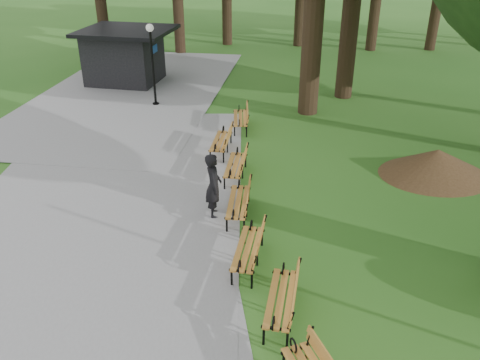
{
  "coord_description": "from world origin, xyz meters",
  "views": [
    {
      "loc": [
        -0.36,
        -8.57,
        7.01
      ],
      "look_at": [
        -0.05,
        2.86,
        1.1
      ],
      "focal_mm": 37.19,
      "sensor_mm": 36.0,
      "label": 1
    }
  ],
  "objects_px": {
    "bench_4": "(238,202)",
    "bench_7": "(240,118)",
    "person": "(214,186)",
    "bench_5": "(236,165)",
    "dirt_mound": "(436,163)",
    "lamp_post": "(151,48)",
    "bench_3": "(248,249)",
    "bench_2": "(281,299)",
    "kiosk": "(124,56)",
    "bench_6": "(221,141)"
  },
  "relations": [
    {
      "from": "bench_4",
      "to": "bench_7",
      "type": "xyz_separation_m",
      "value": [
        0.24,
        6.41,
        0.0
      ]
    },
    {
      "from": "person",
      "to": "bench_5",
      "type": "height_order",
      "value": "person"
    },
    {
      "from": "person",
      "to": "dirt_mound",
      "type": "distance_m",
      "value": 7.2
    },
    {
      "from": "lamp_post",
      "to": "bench_5",
      "type": "xyz_separation_m",
      "value": [
        3.32,
        -7.05,
        -2.0
      ]
    },
    {
      "from": "bench_3",
      "to": "bench_5",
      "type": "distance_m",
      "value": 4.4
    },
    {
      "from": "person",
      "to": "lamp_post",
      "type": "relative_size",
      "value": 0.53
    },
    {
      "from": "bench_5",
      "to": "bench_2",
      "type": "bearing_deg",
      "value": 15.91
    },
    {
      "from": "dirt_mound",
      "to": "bench_4",
      "type": "distance_m",
      "value": 6.6
    },
    {
      "from": "kiosk",
      "to": "bench_3",
      "type": "distance_m",
      "value": 15.95
    },
    {
      "from": "dirt_mound",
      "to": "bench_2",
      "type": "height_order",
      "value": "same"
    },
    {
      "from": "bench_7",
      "to": "bench_3",
      "type": "bearing_deg",
      "value": 0.66
    },
    {
      "from": "kiosk",
      "to": "bench_6",
      "type": "bearing_deg",
      "value": -47.96
    },
    {
      "from": "lamp_post",
      "to": "dirt_mound",
      "type": "bearing_deg",
      "value": -36.39
    },
    {
      "from": "lamp_post",
      "to": "bench_5",
      "type": "distance_m",
      "value": 8.05
    },
    {
      "from": "bench_5",
      "to": "bench_6",
      "type": "height_order",
      "value": "same"
    },
    {
      "from": "bench_5",
      "to": "bench_6",
      "type": "distance_m",
      "value": 1.95
    },
    {
      "from": "kiosk",
      "to": "bench_4",
      "type": "xyz_separation_m",
      "value": [
        5.24,
        -12.85,
        -0.87
      ]
    },
    {
      "from": "lamp_post",
      "to": "bench_6",
      "type": "xyz_separation_m",
      "value": [
        2.86,
        -5.16,
        -2.0
      ]
    },
    {
      "from": "lamp_post",
      "to": "bench_6",
      "type": "relative_size",
      "value": 1.8
    },
    {
      "from": "person",
      "to": "bench_4",
      "type": "height_order",
      "value": "person"
    },
    {
      "from": "bench_2",
      "to": "dirt_mound",
      "type": "bearing_deg",
      "value": 150.74
    },
    {
      "from": "bench_5",
      "to": "bench_6",
      "type": "relative_size",
      "value": 1.0
    },
    {
      "from": "dirt_mound",
      "to": "bench_5",
      "type": "bearing_deg",
      "value": -179.82
    },
    {
      "from": "bench_5",
      "to": "bench_6",
      "type": "xyz_separation_m",
      "value": [
        -0.46,
        1.9,
        0.0
      ]
    },
    {
      "from": "dirt_mound",
      "to": "bench_5",
      "type": "relative_size",
      "value": 1.51
    },
    {
      "from": "kiosk",
      "to": "bench_5",
      "type": "distance_m",
      "value": 11.83
    },
    {
      "from": "kiosk",
      "to": "bench_7",
      "type": "xyz_separation_m",
      "value": [
        5.48,
        -6.43,
        -0.87
      ]
    },
    {
      "from": "kiosk",
      "to": "bench_5",
      "type": "bearing_deg",
      "value": -50.42
    },
    {
      "from": "bench_6",
      "to": "bench_7",
      "type": "relative_size",
      "value": 1.0
    },
    {
      "from": "bench_2",
      "to": "bench_6",
      "type": "distance_m",
      "value": 8.1
    },
    {
      "from": "bench_6",
      "to": "person",
      "type": "bearing_deg",
      "value": 6.89
    },
    {
      "from": "lamp_post",
      "to": "bench_6",
      "type": "distance_m",
      "value": 6.23
    },
    {
      "from": "kiosk",
      "to": "lamp_post",
      "type": "height_order",
      "value": "lamp_post"
    },
    {
      "from": "kiosk",
      "to": "bench_4",
      "type": "distance_m",
      "value": 13.9
    },
    {
      "from": "dirt_mound",
      "to": "bench_6",
      "type": "height_order",
      "value": "same"
    },
    {
      "from": "bench_4",
      "to": "bench_5",
      "type": "xyz_separation_m",
      "value": [
        -0.03,
        2.27,
        0.0
      ]
    },
    {
      "from": "lamp_post",
      "to": "bench_5",
      "type": "bearing_deg",
      "value": -64.77
    },
    {
      "from": "person",
      "to": "bench_6",
      "type": "height_order",
      "value": "person"
    },
    {
      "from": "person",
      "to": "bench_6",
      "type": "relative_size",
      "value": 0.95
    },
    {
      "from": "bench_3",
      "to": "bench_7",
      "type": "bearing_deg",
      "value": -168.87
    },
    {
      "from": "dirt_mound",
      "to": "bench_4",
      "type": "relative_size",
      "value": 1.51
    },
    {
      "from": "kiosk",
      "to": "bench_7",
      "type": "distance_m",
      "value": 8.49
    },
    {
      "from": "kiosk",
      "to": "bench_5",
      "type": "xyz_separation_m",
      "value": [
        5.21,
        -10.58,
        -0.87
      ]
    },
    {
      "from": "kiosk",
      "to": "bench_2",
      "type": "bearing_deg",
      "value": -56.89
    },
    {
      "from": "dirt_mound",
      "to": "person",
      "type": "bearing_deg",
      "value": -162.06
    },
    {
      "from": "kiosk",
      "to": "bench_3",
      "type": "relative_size",
      "value": 2.2
    },
    {
      "from": "person",
      "to": "dirt_mound",
      "type": "relative_size",
      "value": 0.63
    },
    {
      "from": "bench_6",
      "to": "dirt_mound",
      "type": "bearing_deg",
      "value": 83.42
    },
    {
      "from": "bench_2",
      "to": "bench_3",
      "type": "distance_m",
      "value": 1.8
    },
    {
      "from": "bench_2",
      "to": "bench_3",
      "type": "bearing_deg",
      "value": -148.77
    }
  ]
}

